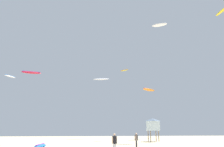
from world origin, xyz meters
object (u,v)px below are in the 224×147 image
Objects in this scene: kite_aloft_0 at (124,70)px; kite_aloft_2 at (223,11)px; kite_grounded_near at (40,146)px; kite_aloft_6 at (10,76)px; lifeguard_tower at (153,124)px; kite_aloft_5 at (31,72)px; kite_aloft_4 at (159,25)px; person_midground at (136,139)px; kite_aloft_1 at (101,79)px; person_foreground at (114,142)px; kite_aloft_3 at (149,90)px.

kite_aloft_0 is 22.05m from kite_aloft_2.
kite_grounded_near is 1.84× the size of kite_aloft_6.
lifeguard_tower is at bearing -54.19° from kite_aloft_0.
kite_aloft_5 reaches higher than lifeguard_tower.
kite_aloft_4 is at bearing 24.99° from kite_aloft_5.
person_midground is 14.58m from lifeguard_tower.
kite_aloft_1 is at bearing 52.09° from kite_aloft_6.
kite_aloft_6 reaches higher than kite_grounded_near.
kite_aloft_5 is at bearing -115.12° from kite_aloft_1.
person_midground is at bearing -13.56° from kite_aloft_5.
kite_aloft_0 is 0.71× the size of kite_aloft_5.
kite_aloft_6 reaches higher than person_foreground.
lifeguard_tower is 1.00× the size of kite_aloft_3.
kite_aloft_1 reaches higher than kite_grounded_near.
kite_aloft_2 is 1.31× the size of kite_aloft_5.
kite_aloft_4 is (-6.91, 11.16, 2.63)m from kite_aloft_2.
kite_aloft_6 is at bearing -166.82° from kite_aloft_4.
person_foreground is at bearing -154.98° from kite_aloft_2.
kite_aloft_2 reaches higher than kite_aloft_6.
person_foreground is 0.43× the size of kite_aloft_3.
kite_grounded_near is at bearing -148.64° from kite_aloft_4.
kite_aloft_2 reaches higher than kite_aloft_0.
kite_aloft_4 reaches higher than kite_grounded_near.
kite_aloft_0 reaches higher than kite_aloft_6.
kite_aloft_3 is at bearing 40.57° from kite_aloft_5.
kite_aloft_2 is (16.04, 2.89, 20.38)m from person_midground.
kite_aloft_4 reaches higher than kite_aloft_5.
kite_grounded_near is at bearing -43.35° from kite_aloft_6.
kite_aloft_4 reaches higher than person_foreground.
kite_grounded_near is at bearing -177.06° from kite_aloft_2.
kite_aloft_6 is at bearing -151.36° from kite_aloft_0.
person_midground is 0.84× the size of kite_aloft_6.
kite_aloft_0 is (5.68, 24.98, 13.82)m from person_foreground.
person_foreground is 33.16m from kite_aloft_4.
person_foreground is 0.47× the size of kite_grounded_near.
kite_aloft_5 is 6.08m from kite_aloft_6.
kite_aloft_2 reaches higher than kite_aloft_5.
kite_aloft_5 is (-2.34, 1.87, 9.58)m from kite_grounded_near.
kite_aloft_6 is (-24.38, -5.31, 7.11)m from lifeguard_tower.
kite_aloft_6 is at bearing -167.71° from lifeguard_tower.
kite_aloft_4 is at bearing 20.51° from lifeguard_tower.
kite_aloft_0 is at bearing 131.23° from kite_aloft_2.
person_foreground is 16.58m from kite_aloft_5.
person_foreground is 0.66× the size of kite_aloft_5.
kite_grounded_near is 1.40× the size of kite_aloft_5.
lifeguard_tower is 2.02× the size of kite_aloft_6.
person_midground is 31.26m from kite_aloft_1.
person_midground is at bearing -85.25° from kite_aloft_1.
kite_aloft_2 is 23.38m from kite_aloft_3.
kite_aloft_2 is at bearing -53.75° from kite_aloft_1.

